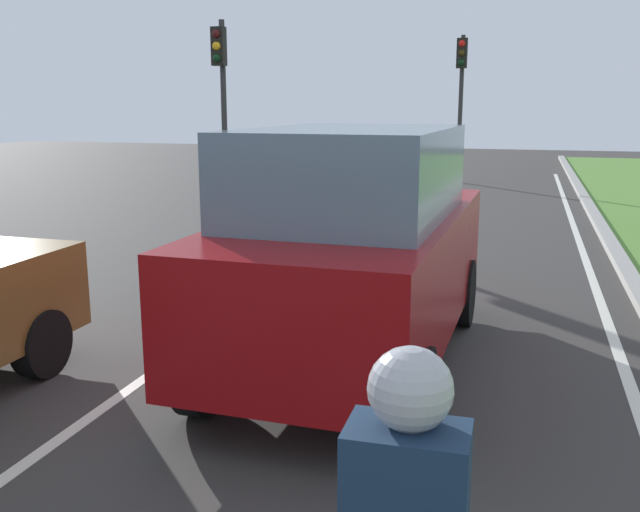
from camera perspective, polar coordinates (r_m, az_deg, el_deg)
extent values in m
plane|color=#383533|center=(11.33, 2.78, -0.45)|extent=(60.00, 60.00, 0.00)
cube|color=silver|center=(11.51, -0.61, -0.22)|extent=(0.12, 32.00, 0.01)
cube|color=silver|center=(11.08, 21.19, -1.56)|extent=(0.12, 32.00, 0.01)
cube|color=#9E9B93|center=(11.13, 23.77, -1.42)|extent=(0.24, 48.00, 0.12)
cube|color=maroon|center=(6.75, 2.87, -1.14)|extent=(2.01, 4.55, 1.10)
cube|color=slate|center=(6.45, 2.61, 6.80)|extent=(1.77, 2.74, 0.80)
cylinder|color=black|center=(8.55, -0.17, -2.04)|extent=(0.24, 0.77, 0.76)
cylinder|color=black|center=(8.20, 11.54, -2.93)|extent=(0.24, 0.77, 0.76)
cylinder|color=black|center=(5.85, -9.59, -9.09)|extent=(0.24, 0.77, 0.76)
cylinder|color=black|center=(5.32, 7.73, -11.25)|extent=(0.24, 0.77, 0.76)
cylinder|color=black|center=(7.04, -21.67, -6.61)|extent=(0.22, 0.64, 0.64)
cube|color=#192D47|center=(2.47, 6.96, -19.95)|extent=(0.40, 0.27, 0.60)
sphere|color=#B2B2B7|center=(2.30, 7.35, -10.68)|extent=(0.28, 0.28, 0.28)
cylinder|color=#2D2D2D|center=(17.83, -7.79, 11.33)|extent=(0.14, 0.14, 4.47)
cube|color=black|center=(17.70, -8.22, 16.50)|extent=(0.32, 0.24, 0.90)
sphere|color=#3F0F0F|center=(17.60, -8.43, 17.43)|extent=(0.20, 0.20, 0.20)
sphere|color=#F2AD19|center=(17.58, -8.41, 16.52)|extent=(0.20, 0.20, 0.20)
sphere|color=black|center=(17.56, -8.38, 15.61)|extent=(0.20, 0.20, 0.20)
cylinder|color=#2D2D2D|center=(23.14, 11.32, 11.54)|extent=(0.14, 0.14, 4.58)
cube|color=black|center=(22.99, 11.46, 15.84)|extent=(0.32, 0.24, 0.90)
sphere|color=red|center=(22.88, 11.46, 16.56)|extent=(0.20, 0.20, 0.20)
sphere|color=#382B0C|center=(22.86, 11.43, 15.86)|extent=(0.20, 0.20, 0.20)
sphere|color=black|center=(22.84, 11.40, 15.16)|extent=(0.20, 0.20, 0.20)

